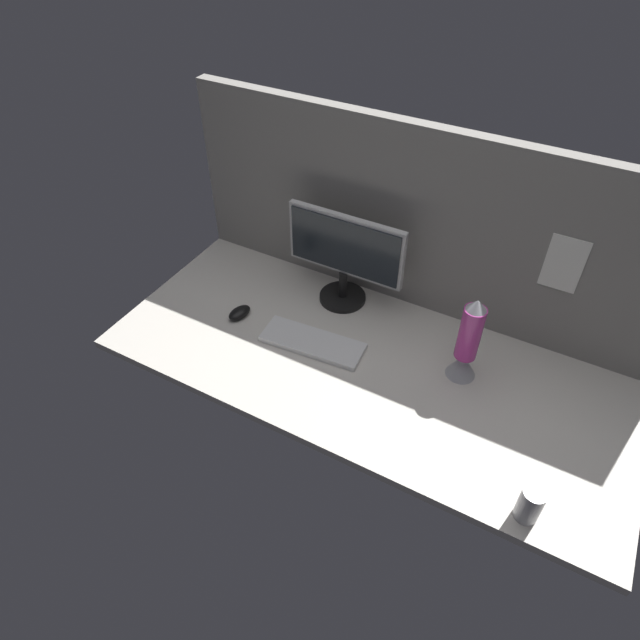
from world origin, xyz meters
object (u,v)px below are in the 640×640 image
keyboard (313,342)px  mouse (240,313)px  monitor (345,255)px  mug_steel (530,504)px  lava_lamp (467,345)px

keyboard → mouse: bearing=175.4°
keyboard → mouse: (-31.57, -0.09, 0.70)cm
monitor → keyboard: (2.23, -28.27, -19.72)cm
monitor → mouse: (-29.33, -28.37, -19.02)cm
keyboard → mug_steel: (82.56, -29.30, 4.81)cm
monitor → lava_lamp: 55.84cm
mouse → monitor: bearing=56.5°
keyboard → mug_steel: 87.74cm
monitor → mug_steel: 103.57cm
keyboard → lava_lamp: 53.59cm
mouse → mug_steel: size_ratio=0.83×
keyboard → mug_steel: bearing=-24.3°
keyboard → monitor: bearing=89.8°
keyboard → mouse: size_ratio=3.85×
mouse → lava_lamp: lava_lamp is taller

